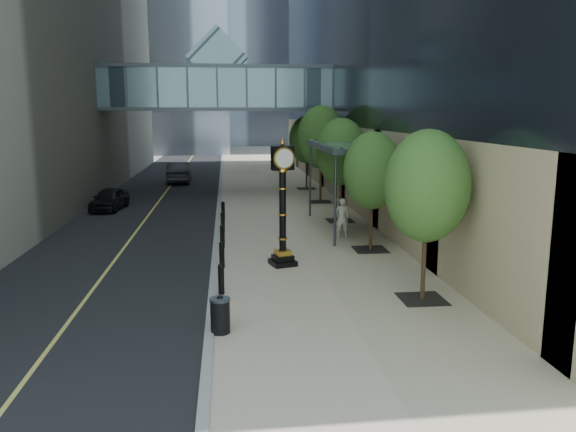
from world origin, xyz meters
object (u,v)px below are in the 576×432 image
object	(u,v)px
pedestrian	(342,218)
car_near	(109,199)
trash_bin	(220,317)
street_clock	(283,212)
car_far	(179,172)

from	to	relation	value
pedestrian	car_near	xyz separation A→B (m)	(-12.41, 9.25, -0.31)
trash_bin	pedestrian	bearing A→B (deg)	63.16
street_clock	car_near	xyz separation A→B (m)	(-9.19, 13.69, -1.44)
pedestrian	trash_bin	bearing A→B (deg)	66.15
trash_bin	pedestrian	xyz separation A→B (m)	(5.55, 10.97, 0.49)
car_near	car_far	xyz separation A→B (m)	(3.12, 13.17, 0.17)
trash_bin	car_near	world-z (taller)	car_near
pedestrian	car_far	bearing A→B (deg)	-64.50
car_near	car_far	size ratio (longest dim) A/B	0.77
pedestrian	street_clock	bearing A→B (deg)	57.03
trash_bin	car_near	size ratio (longest dim) A/B	0.23
trash_bin	car_far	xyz separation A→B (m)	(-3.74, 33.38, 0.36)
car_near	car_far	world-z (taller)	car_far
pedestrian	car_far	xyz separation A→B (m)	(-9.29, 22.42, -0.14)
street_clock	trash_bin	xyz separation A→B (m)	(-2.33, -6.52, -1.62)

